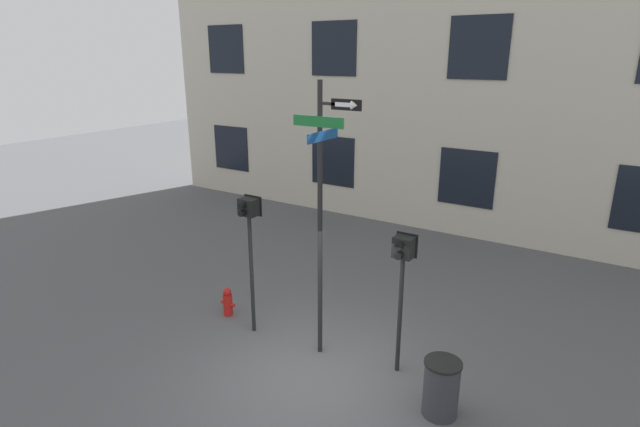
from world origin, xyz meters
name	(u,v)px	position (x,y,z in m)	size (l,w,h in m)	color
ground_plane	(313,379)	(0.00, 0.00, 0.00)	(60.00, 60.00, 0.00)	#515154
building_facade	(482,48)	(0.00, 8.99, 5.71)	(24.00, 0.64, 11.42)	beige
street_sign_pole	(322,204)	(-0.31, 0.80, 3.01)	(1.29, 0.96, 5.14)	black
pedestrian_signal_left	(249,228)	(-1.95, 0.71, 2.28)	(0.42, 0.40, 2.91)	black
pedestrian_signal_right	(402,266)	(1.15, 1.04, 2.07)	(0.39, 0.40, 2.64)	black
fire_hydrant	(228,302)	(-2.85, 0.92, 0.31)	(0.37, 0.21, 0.64)	red
trash_bin	(441,388)	(2.21, 0.33, 0.48)	(0.60, 0.60, 0.96)	#333338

